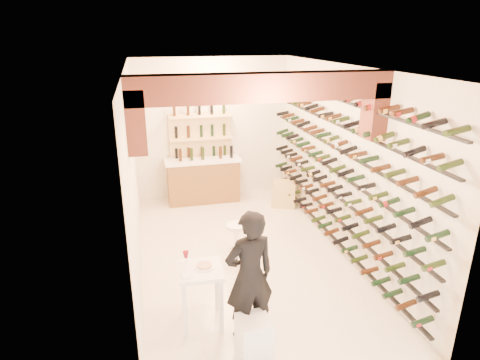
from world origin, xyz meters
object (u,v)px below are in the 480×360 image
Objects in this scene: back_counter at (203,179)px; person at (249,276)px; wine_rack at (331,165)px; tasting_table at (201,278)px; crate_lower at (284,200)px; chrome_barstool at (236,240)px; white_stool at (254,336)px.

person is (-0.12, -4.62, 0.34)m from back_counter.
tasting_table is at bearing -147.89° from wine_rack.
crate_lower is at bearing -124.43° from person.
back_counter is 2.44× the size of chrome_barstool.
person reaches higher than back_counter.
tasting_table is at bearing -119.52° from chrome_barstool.
back_counter is 3.31× the size of crate_lower.
tasting_table is 1.43× the size of chrome_barstool.
wine_rack is 3.08m from tasting_table.
person reaches higher than crate_lower.
tasting_table is 0.57× the size of person.
white_stool is at bearing -91.68° from back_counter.
crate_lower is at bearing 66.26° from white_stool.
chrome_barstool is (0.25, 1.81, -0.47)m from person.
back_counter is at bearing 156.74° from crate_lower.
chrome_barstool is at bearing -127.14° from crate_lower.
back_counter is at bearing -100.83° from person.
chrome_barstool is (0.12, -2.81, -0.13)m from back_counter.
wine_rack is at bearing 49.05° from white_stool.
person is (0.55, -0.40, 0.20)m from tasting_table.
person reaches higher than white_stool.
chrome_barstool is 1.36× the size of crate_lower.
crate_lower is (2.37, 3.49, -0.52)m from tasting_table.
wine_rack reaches higher than chrome_barstool.
chrome_barstool is at bearing 82.77° from white_stool.
person is at bearing -91.55° from back_counter.
white_stool is 2.14m from chrome_barstool.
person is 2.50× the size of chrome_barstool.
back_counter reaches higher than crate_lower.
tasting_table is at bearing 126.88° from white_stool.
chrome_barstool is 2.62m from crate_lower.
crate_lower is (1.58, 2.08, -0.25)m from chrome_barstool.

